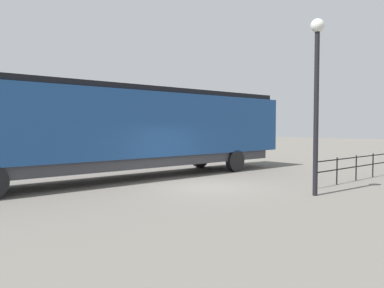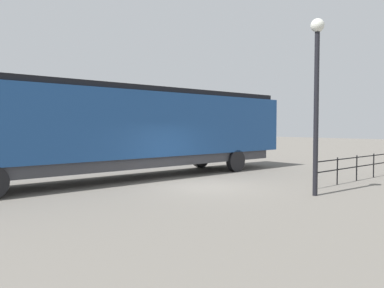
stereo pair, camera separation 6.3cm
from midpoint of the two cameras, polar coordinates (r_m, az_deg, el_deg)
The scene contains 4 objects.
ground_plane at distance 14.84m, azimuth 1.74°, elevation -6.28°, with size 120.00×120.00×0.00m, color #666059.
locomotive at distance 17.25m, azimuth -8.64°, elevation 2.46°, with size 2.93×17.81×3.99m.
lamp_post at distance 13.46m, azimuth 17.76°, elevation 9.02°, with size 0.45×0.45×5.80m.
platform_fence at distance 18.51m, azimuth 24.02°, elevation -2.57°, with size 0.05×8.28×1.07m.
Camera 1 is at (10.59, -10.15, 2.30)m, focal length 36.21 mm.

